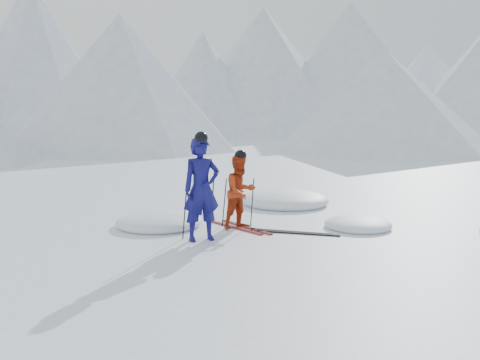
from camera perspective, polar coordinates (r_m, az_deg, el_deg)
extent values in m
plane|color=white|center=(10.70, 11.14, -5.86)|extent=(160.00, 160.00, 0.00)
cone|color=#B2BCD1|center=(50.65, -22.16, 12.26)|extent=(23.96, 23.96, 14.35)
cone|color=#B2BCD1|center=(60.82, -14.49, 10.53)|extent=(17.69, 17.69, 11.93)
cone|color=#B2BCD1|center=(53.78, -4.13, 10.60)|extent=(19.63, 19.63, 10.85)
cone|color=#B2BCD1|center=(58.17, 2.59, 12.00)|extent=(23.31, 23.31, 14.15)
cone|color=#B2BCD1|center=(60.35, 12.11, 12.02)|extent=(28.94, 28.94, 14.88)
cone|color=silver|center=(65.80, 20.21, 9.55)|extent=(24.45, 24.45, 10.76)
cone|color=#B2BCD1|center=(33.71, 15.68, 8.54)|extent=(14.00, 14.00, 6.50)
cone|color=#B2BCD1|center=(35.50, -13.17, 10.57)|extent=(16.00, 16.00, 9.00)
imported|color=#0F0E55|center=(9.76, -4.33, -1.04)|extent=(0.80, 0.59, 2.00)
imported|color=#AA2E0D|center=(10.81, 0.06, -1.33)|extent=(0.94, 0.86, 1.57)
cylinder|color=black|center=(9.92, -6.17, -2.88)|extent=(0.13, 0.09, 1.33)
cylinder|color=black|center=(10.10, -3.14, -2.66)|extent=(0.13, 0.08, 1.33)
cylinder|color=black|center=(11.03, -1.77, -2.54)|extent=(0.11, 0.09, 1.05)
cylinder|color=black|center=(11.07, 1.38, -2.50)|extent=(0.11, 0.08, 1.05)
cube|color=black|center=(10.93, -0.56, -5.36)|extent=(0.85, 1.56, 0.03)
cube|color=black|center=(10.98, 0.67, -5.29)|extent=(0.74, 1.60, 0.03)
cube|color=black|center=(10.59, 5.75, -5.81)|extent=(1.51, 0.94, 0.03)
cube|color=black|center=(10.49, 6.54, -5.95)|extent=(1.54, 0.89, 0.03)
ellipsoid|color=white|center=(11.30, -9.06, -5.11)|extent=(1.88, 1.88, 0.41)
ellipsoid|color=white|center=(11.27, 13.10, -5.24)|extent=(1.44, 1.44, 0.32)
ellipsoid|color=white|center=(13.83, 5.09, -2.74)|extent=(2.34, 2.34, 0.52)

